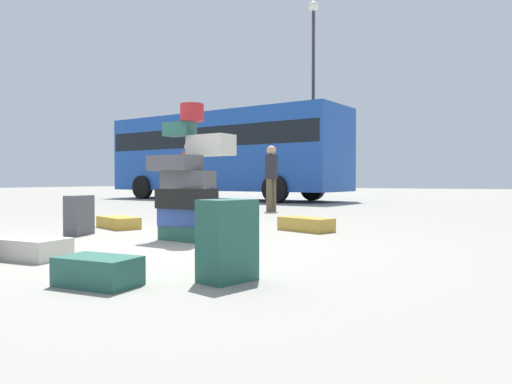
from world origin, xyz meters
The scene contains 12 objects.
ground_plane centered at (0.00, 0.00, 0.00)m, with size 80.00×80.00×0.00m, color gray.
suitcase_tower centered at (0.25, 0.53, 0.63)m, with size 0.96×0.63×1.63m.
suitcase_teal_white_trunk centered at (1.86, -1.30, 0.29)m, with size 0.26×0.39×0.58m, color #26594C.
suitcase_tan_foreground_near centered at (1.09, 2.15, 0.10)m, with size 0.80×0.36×0.19m, color #B28C33.
suitcase_charcoal_foreground_far centered at (-1.36, 0.30, 0.26)m, with size 0.20×0.41×0.52m, color #4C4C51.
suitcase_tan_behind_tower centered at (-1.56, 1.23, 0.09)m, with size 0.79×0.37×0.17m, color #B28C33.
suitcase_teal_right_side centered at (1.15, -1.84, 0.10)m, with size 0.55×0.33×0.20m, color #26594C.
suitcase_cream_upright_blue centered at (-0.27, -1.28, 0.09)m, with size 0.70×0.40×0.19m, color beige.
person_bearded_onlooker centered at (-2.94, 5.00, 0.96)m, with size 0.30×0.30×1.61m.
person_tourist_with_camera centered at (-1.23, 5.86, 0.91)m, with size 0.30×0.34×1.52m.
parked_bus centered at (-5.78, 11.27, 1.83)m, with size 9.67×3.68×3.15m.
lamp_post centered at (-2.66, 12.39, 4.60)m, with size 0.36×0.36×7.21m.
Camera 1 is at (3.62, -4.26, 0.72)m, focal length 33.98 mm.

